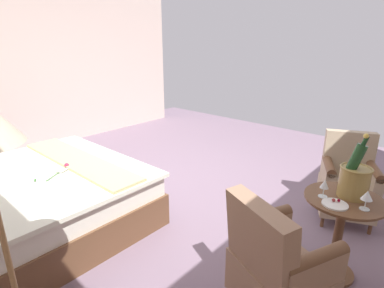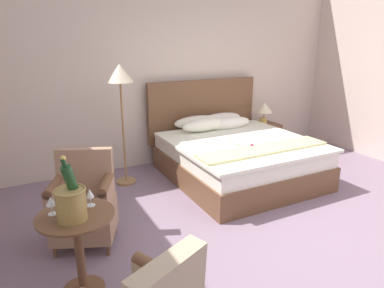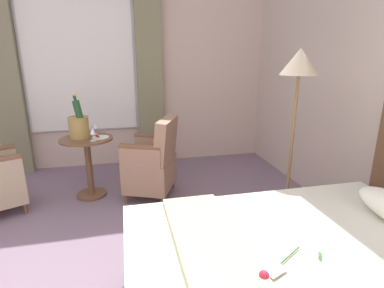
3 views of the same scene
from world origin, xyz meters
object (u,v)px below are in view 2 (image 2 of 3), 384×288
bedside_lamp (264,109)px  floor_lamp_brass (120,84)px  nightstand (262,138)px  side_table_round (79,245)px  bed (234,154)px  champagne_bucket (71,200)px  wine_glass_near_edge (51,202)px  snack_plate (75,204)px  armchair_by_window (84,205)px  wine_glass_near_bucket (90,194)px

bedside_lamp → floor_lamp_brass: 2.65m
bedside_lamp → floor_lamp_brass: (-2.57, -0.20, 0.60)m
bedside_lamp → nightstand: bearing=0.0°
nightstand → side_table_round: bearing=-148.1°
bed → champagne_bucket: size_ratio=4.20×
floor_lamp_brass → wine_glass_near_edge: size_ratio=11.44×
bed → snack_plate: bed is taller
nightstand → wine_glass_near_edge: wine_glass_near_edge is taller
floor_lamp_brass → armchair_by_window: floor_lamp_brass is taller
bedside_lamp → snack_plate: bearing=-149.8°
wine_glass_near_edge → wine_glass_near_bucket: bearing=2.0°
nightstand → side_table_round: (-3.52, -2.19, 0.17)m
bedside_lamp → wine_glass_near_edge: bearing=-150.1°
nightstand → bedside_lamp: bearing=180.0°
bed → snack_plate: (-2.43, -1.34, 0.36)m
wine_glass_near_bucket → wine_glass_near_edge: size_ratio=1.00×
side_table_round → wine_glass_near_edge: size_ratio=4.85×
floor_lamp_brass → wine_glass_near_edge: 2.28m
bed → floor_lamp_brass: (-1.51, 0.49, 1.05)m
bed → nightstand: bearing=33.0°
nightstand → wine_glass_near_edge: (-3.67, -2.11, 0.54)m
armchair_by_window → side_table_round: bearing=-103.3°
side_table_round → champagne_bucket: bearing=-111.6°
floor_lamp_brass → bed: bearing=-17.9°
floor_lamp_brass → wine_glass_near_bucket: size_ratio=11.44×
bedside_lamp → floor_lamp_brass: size_ratio=0.23×
nightstand → champagne_bucket: bearing=-147.5°
nightstand → snack_plate: 4.07m
bed → side_table_round: bed is taller
nightstand → armchair_by_window: 3.66m
nightstand → champagne_bucket: (-3.55, -2.26, 0.59)m
nightstand → wine_glass_near_bucket: (-3.39, -2.10, 0.54)m
bedside_lamp → snack_plate: 4.05m
wine_glass_near_bucket → snack_plate: wine_glass_near_bucket is taller
floor_lamp_brass → side_table_round: (-0.95, -1.99, -0.96)m
bed → wine_glass_near_edge: bed is taller
side_table_round → snack_plate: 0.32m
snack_plate → armchair_by_window: armchair_by_window is taller
wine_glass_near_edge → snack_plate: bearing=23.5°
bed → armchair_by_window: (-2.29, -0.78, 0.06)m
side_table_round → armchair_by_window: armchair_by_window is taller
floor_lamp_brass → side_table_round: 2.40m
bedside_lamp → armchair_by_window: (-3.35, -1.47, -0.38)m
side_table_round → wine_glass_near_edge: (-0.15, 0.08, 0.37)m
side_table_round → nightstand: bearing=31.9°
bed → champagne_bucket: 2.98m
champagne_bucket → wine_glass_near_bucket: champagne_bucket is taller
nightstand → side_table_round: 4.15m
nightstand → champagne_bucket: 4.25m
bedside_lamp → snack_plate: (-3.50, -2.03, -0.09)m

